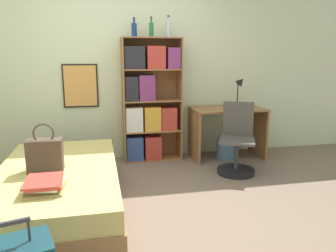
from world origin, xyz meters
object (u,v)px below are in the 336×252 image
at_px(bottle_green, 134,30).
at_px(bed, 59,189).
at_px(desk, 227,124).
at_px(waste_bin, 226,149).
at_px(handbag, 45,154).
at_px(desk_chair, 237,151).
at_px(book_stack_on_bed, 45,185).
at_px(bottle_brown, 151,29).
at_px(bookcase, 148,102).
at_px(bottle_clear, 169,29).
at_px(desk_lamp, 240,86).

bearing_deg(bottle_green, bed, -122.85).
height_order(bed, desk, desk).
bearing_deg(waste_bin, handbag, -150.57).
height_order(bottle_green, desk_chair, bottle_green).
bearing_deg(bed, desk, 29.85).
relative_size(book_stack_on_bed, desk_chair, 0.41).
bearing_deg(waste_bin, bottle_brown, 171.44).
height_order(bottle_brown, desk, bottle_brown).
bearing_deg(desk_chair, bookcase, 142.97).
height_order(handbag, bookcase, bookcase).
bearing_deg(bottle_clear, bed, -134.32).
bearing_deg(bed, bottle_green, 57.15).
xyz_separation_m(book_stack_on_bed, bookcase, (1.12, 1.95, 0.36)).
relative_size(bed, bottle_green, 8.09).
xyz_separation_m(bookcase, waste_bin, (1.11, -0.19, -0.70)).
bearing_deg(desk, desk_chair, -100.64).
xyz_separation_m(bed, bookcase, (1.09, 1.41, 0.63)).
bearing_deg(bookcase, bed, -127.67).
xyz_separation_m(bottle_brown, waste_bin, (1.06, -0.16, -1.67)).
relative_size(handbag, bottle_green, 1.75).
bearing_deg(bottle_brown, bookcase, 146.00).
distance_m(bottle_brown, desk_lamp, 1.49).
distance_m(bed, desk_chair, 2.20).
bearing_deg(bookcase, handbag, -128.46).
distance_m(bed, bottle_green, 2.32).
bearing_deg(desk_chair, bottle_green, 147.10).
xyz_separation_m(bottle_green, waste_bin, (1.29, -0.20, -1.67)).
xyz_separation_m(handbag, book_stack_on_bed, (0.05, -0.47, -0.11)).
xyz_separation_m(handbag, desk_lamp, (2.50, 1.36, 0.45)).
bearing_deg(bed, bottle_clear, 45.68).
distance_m(bookcase, desk_chair, 1.39).
relative_size(bookcase, waste_bin, 5.84).
height_order(handbag, book_stack_on_bed, handbag).
bearing_deg(desk_chair, desk_lamp, 65.11).
bearing_deg(bottle_brown, desk_lamp, -4.05).
height_order(bottle_clear, desk_lamp, bottle_clear).
relative_size(bottle_clear, desk_lamp, 0.63).
height_order(handbag, desk_lamp, desk_lamp).
xyz_separation_m(bed, waste_bin, (2.20, 1.22, -0.07)).
relative_size(bed, book_stack_on_bed, 5.65).
bearing_deg(bottle_clear, bottle_green, -179.87).
distance_m(bookcase, bottle_brown, 0.98).
relative_size(book_stack_on_bed, waste_bin, 1.23).
bearing_deg(bed, handbag, -140.60).
bearing_deg(bed, waste_bin, 28.97).
distance_m(bottle_brown, desk, 1.71).
bearing_deg(desk_lamp, bookcase, 174.65).
distance_m(desk, desk_chair, 0.68).
bearing_deg(bed, desk_lamp, 28.14).
bearing_deg(desk_lamp, desk_chair, -114.89).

